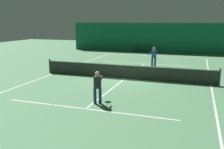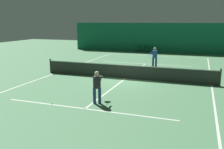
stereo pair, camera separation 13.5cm
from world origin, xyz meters
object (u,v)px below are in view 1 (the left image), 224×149
(player_near, at_px, (98,85))
(player_far, at_px, (154,56))
(courtside_chair_0, at_px, (135,48))
(tennis_ball, at_px, (52,104))
(courtside_chair_1, at_px, (141,48))
(courtside_chair_3, at_px, (151,49))
(tennis_net, at_px, (125,71))
(courtside_chair_2, at_px, (146,49))

(player_near, relative_size, player_far, 0.91)
(courtside_chair_0, bearing_deg, player_far, 21.73)
(tennis_ball, bearing_deg, courtside_chair_1, 91.29)
(player_far, height_order, courtside_chair_3, player_far)
(courtside_chair_1, bearing_deg, tennis_net, 8.59)
(courtside_chair_0, distance_m, courtside_chair_2, 1.34)
(player_near, xyz_separation_m, courtside_chair_1, (-2.43, 20.18, -0.43))
(player_near, xyz_separation_m, tennis_ball, (-1.96, -0.86, -0.88))
(tennis_net, bearing_deg, courtside_chair_2, 96.01)
(courtside_chair_1, height_order, courtside_chair_3, same)
(courtside_chair_1, relative_size, tennis_ball, 12.73)
(courtside_chair_2, bearing_deg, player_near, 4.99)
(courtside_chair_0, height_order, courtside_chair_1, same)
(courtside_chair_1, bearing_deg, tennis_ball, 1.29)
(player_far, relative_size, tennis_ball, 26.12)
(courtside_chair_1, height_order, tennis_ball, courtside_chair_1)
(tennis_net, relative_size, courtside_chair_2, 14.29)
(courtside_chair_0, relative_size, courtside_chair_2, 1.00)
(tennis_net, bearing_deg, courtside_chair_0, 101.13)
(player_near, distance_m, player_far, 10.12)
(courtside_chair_0, xyz_separation_m, tennis_ball, (1.15, -21.04, -0.45))
(courtside_chair_3, relative_size, tennis_ball, 12.73)
(tennis_net, height_order, player_near, player_near)
(player_far, xyz_separation_m, courtside_chair_3, (-2.01, 10.10, -0.52))
(player_far, height_order, courtside_chair_2, player_far)
(tennis_net, relative_size, courtside_chair_0, 14.29)
(courtside_chair_0, height_order, courtside_chair_3, same)
(player_near, distance_m, courtside_chair_0, 20.42)
(player_far, height_order, courtside_chair_0, player_far)
(tennis_net, height_order, tennis_ball, tennis_net)
(player_far, bearing_deg, player_near, 8.16)
(courtside_chair_2, bearing_deg, courtside_chair_3, 90.00)
(courtside_chair_0, bearing_deg, player_near, 8.74)
(tennis_net, distance_m, courtside_chair_0, 14.97)
(courtside_chair_0, xyz_separation_m, courtside_chair_2, (1.34, 0.00, 0.00))
(tennis_ball, bearing_deg, courtside_chair_0, 93.12)
(player_far, distance_m, courtside_chair_0, 10.89)
(player_near, bearing_deg, courtside_chair_0, -6.57)
(courtside_chair_3, xyz_separation_m, tennis_ball, (-0.87, -21.04, -0.45))
(courtside_chair_3, bearing_deg, player_near, 3.09)
(player_far, bearing_deg, tennis_ball, -1.36)
(player_far, distance_m, courtside_chair_2, 10.47)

